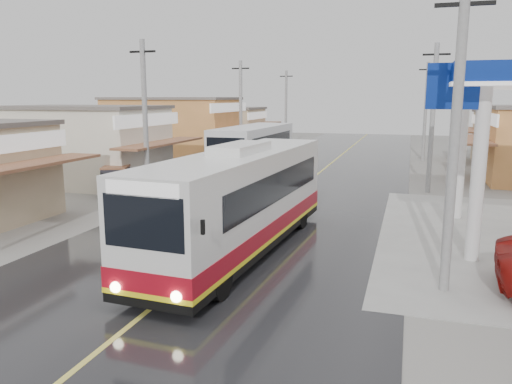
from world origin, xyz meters
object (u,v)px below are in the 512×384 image
second_bus (254,150)px  tyre_stack (119,201)px  coach_bus (242,200)px  cyclist (203,197)px  tricycle_far (149,167)px  tricycle_near (116,179)px

second_bus → tyre_stack: size_ratio=11.04×
coach_bus → tyre_stack: coach_bus is taller
coach_bus → cyclist: size_ratio=5.43×
cyclist → tyre_stack: cyclist is taller
coach_bus → tyre_stack: 9.70m
second_bus → cyclist: (0.99, -10.95, -1.06)m
second_bus → tyre_stack: (-3.48, -10.80, -1.54)m
tricycle_far → cyclist: bearing=-33.3°
cyclist → tricycle_near: bearing=139.4°
coach_bus → second_bus: (-4.58, 15.99, 0.01)m
tricycle_far → tyre_stack: 7.02m
second_bus → tricycle_far: second_bus is taller
cyclist → tyre_stack: (-4.47, 0.15, -0.48)m
tricycle_near → tricycle_far: tricycle_near is taller
cyclist → coach_bus: bearing=-74.5°
tyre_stack → second_bus: bearing=72.2°
cyclist → tricycle_near: 6.33m
coach_bus → tricycle_near: size_ratio=5.12×
coach_bus → second_bus: coach_bus is taller
second_bus → tricycle_near: second_bus is taller
tricycle_near → tricycle_far: bearing=76.0°
coach_bus → tricycle_far: 15.61m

